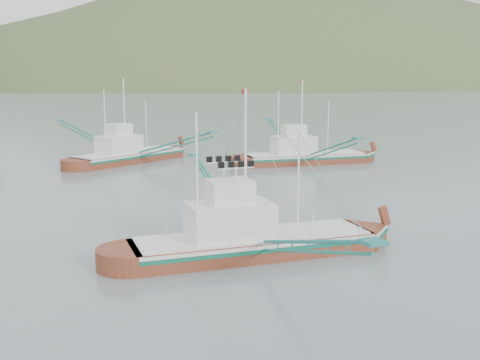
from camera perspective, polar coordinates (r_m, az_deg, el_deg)
name	(u,v)px	position (r m, az deg, el deg)	size (l,w,h in m)	color
ground	(282,254)	(33.81, 3.97, -6.99)	(1200.00, 1200.00, 0.00)	slate
main_boat	(249,231)	(33.05, 0.87, -4.82)	(13.64, 24.35, 9.86)	maroon
bg_boat_far	(128,144)	(69.04, -10.59, 3.42)	(16.16, 23.31, 10.17)	maroon
bg_boat_right	(303,150)	(67.29, 6.03, 2.81)	(14.00, 24.71, 10.03)	maroon
headland_right	(307,85)	(524.84, 6.33, 8.91)	(684.00, 432.00, 306.00)	#40512A
ridge_distant	(37,85)	(590.60, -18.65, 8.57)	(960.00, 400.00, 240.00)	slate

